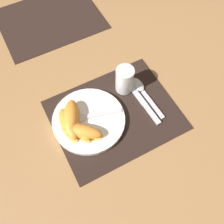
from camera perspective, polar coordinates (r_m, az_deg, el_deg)
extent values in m
plane|color=#A37547|center=(0.87, 0.66, -0.65)|extent=(3.00, 3.00, 0.00)
cube|color=black|center=(0.87, 0.66, -0.59)|extent=(0.40, 0.32, 0.00)
cube|color=black|center=(1.17, -13.34, 19.10)|extent=(0.40, 0.32, 0.00)
cylinder|color=white|center=(0.85, -5.09, -1.81)|extent=(0.24, 0.24, 0.02)
cylinder|color=silver|center=(0.88, 2.75, 7.06)|extent=(0.06, 0.06, 0.10)
cylinder|color=#F9AD19|center=(0.91, 2.66, 5.75)|extent=(0.05, 0.05, 0.03)
cube|color=silver|center=(0.87, 8.64, -0.39)|extent=(0.02, 0.09, 0.01)
cube|color=silver|center=(0.91, 4.83, 4.69)|extent=(0.02, 0.13, 0.01)
cube|color=silver|center=(0.89, 8.84, 1.64)|extent=(0.02, 0.12, 0.01)
ellipsoid|color=silver|center=(0.93, 5.63, 6.00)|extent=(0.04, 0.06, 0.01)
cube|color=silver|center=(0.85, -1.93, -0.34)|extent=(0.12, 0.05, 0.00)
cube|color=silver|center=(0.85, -8.53, -1.63)|extent=(0.08, 0.05, 0.00)
ellipsoid|color=#F7C656|center=(0.84, -8.76, -1.57)|extent=(0.10, 0.13, 0.01)
ellipsoid|color=orange|center=(0.83, -8.93, -0.99)|extent=(0.10, 0.13, 0.05)
ellipsoid|color=#F7C656|center=(0.84, -9.35, -3.07)|extent=(0.05, 0.12, 0.01)
ellipsoid|color=orange|center=(0.82, -9.51, -2.60)|extent=(0.05, 0.12, 0.04)
ellipsoid|color=#F7C656|center=(0.83, -7.61, -3.75)|extent=(0.07, 0.13, 0.01)
ellipsoid|color=orange|center=(0.82, -7.72, -3.36)|extent=(0.07, 0.12, 0.03)
ellipsoid|color=#F7C656|center=(0.82, -6.49, -4.57)|extent=(0.13, 0.12, 0.01)
ellipsoid|color=orange|center=(0.81, -6.60, -4.13)|extent=(0.13, 0.11, 0.04)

